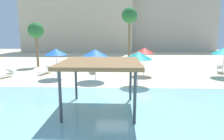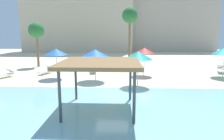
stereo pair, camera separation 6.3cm
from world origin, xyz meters
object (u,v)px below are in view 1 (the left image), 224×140
lounge_chair_6 (46,70)px  palm_tree_1 (129,17)px  beach_umbrella_blue_1 (95,53)px  lounge_chair_2 (220,70)px  shade_pavilion (100,64)px  lounge_chair_1 (5,74)px  beach_umbrella_red_7 (144,51)px  palm_tree_0 (36,31)px  beach_umbrella_blue_6 (56,52)px  lounge_chair_5 (93,69)px  beach_umbrella_teal_5 (138,55)px

lounge_chair_6 → palm_tree_1: (8.66, 5.16, 5.68)m
beach_umbrella_blue_1 → lounge_chair_2: (12.66, 4.11, -2.07)m
shade_pavilion → lounge_chair_1: 12.49m
shade_pavilion → beach_umbrella_red_7: (3.39, 9.24, -0.03)m
beach_umbrella_blue_1 → palm_tree_0: (-8.00, 7.35, 1.93)m
lounge_chair_6 → palm_tree_1: bearing=137.0°
beach_umbrella_blue_6 → palm_tree_1: bearing=46.2°
palm_tree_0 → palm_tree_1: palm_tree_1 is taller
beach_umbrella_blue_6 → palm_tree_1: size_ratio=0.38×
lounge_chair_5 → shade_pavilion: bearing=0.1°
shade_pavilion → beach_umbrella_blue_1: (-1.08, 6.76, -0.06)m
shade_pavilion → palm_tree_0: palm_tree_0 is taller
lounge_chair_1 → palm_tree_1: bearing=146.9°
lounge_chair_1 → beach_umbrella_blue_6: bearing=115.3°
lounge_chair_1 → lounge_chair_2: size_ratio=0.99×
lounge_chair_2 → lounge_chair_5: size_ratio=1.01×
palm_tree_0 → shade_pavilion: bearing=-57.2°
lounge_chair_2 → beach_umbrella_blue_1: bearing=-50.6°
beach_umbrella_blue_6 → palm_tree_0: size_ratio=0.50×
beach_umbrella_blue_1 → palm_tree_0: 11.04m
lounge_chair_2 → palm_tree_1: bearing=-91.6°
beach_umbrella_blue_6 → lounge_chair_6: size_ratio=1.36×
lounge_chair_6 → beach_umbrella_blue_6: bearing=56.6°
lounge_chair_5 → lounge_chair_6: same height
beach_umbrella_teal_5 → lounge_chair_6: (-8.87, 4.60, -2.07)m
beach_umbrella_teal_5 → lounge_chair_5: 7.10m
lounge_chair_1 → lounge_chair_2: (21.21, 3.19, 0.00)m
shade_pavilion → lounge_chair_5: 10.80m
shade_pavilion → palm_tree_0: size_ratio=0.74×
beach_umbrella_teal_5 → beach_umbrella_red_7: beach_umbrella_red_7 is taller
palm_tree_1 → palm_tree_0: bearing=-176.2°
beach_umbrella_blue_6 → lounge_chair_5: size_ratio=1.37×
lounge_chair_1 → lounge_chair_5: (7.86, 2.77, 0.00)m
beach_umbrella_red_7 → beach_umbrella_blue_1: bearing=-150.9°
palm_tree_0 → beach_umbrella_blue_1: bearing=-42.6°
beach_umbrella_blue_1 → lounge_chair_6: bearing=151.3°
lounge_chair_6 → palm_tree_0: (-2.62, 4.40, 4.01)m
palm_tree_1 → lounge_chair_6: bearing=-149.2°
beach_umbrella_blue_6 → palm_tree_0: bearing=124.1°
lounge_chair_5 → beach_umbrella_blue_1: bearing=1.2°
lounge_chair_5 → lounge_chair_6: 4.75m
shade_pavilion → lounge_chair_1: (-9.63, 7.67, -2.13)m
shade_pavilion → palm_tree_1: (2.20, 14.86, 3.55)m
lounge_chair_2 → lounge_chair_6: (-18.04, -1.16, 0.00)m
beach_umbrella_red_7 → lounge_chair_6: beach_umbrella_red_7 is taller
beach_umbrella_red_7 → palm_tree_1: palm_tree_1 is taller
beach_umbrella_teal_5 → palm_tree_1: bearing=91.3°
beach_umbrella_teal_5 → lounge_chair_2: size_ratio=1.36×
beach_umbrella_red_7 → lounge_chair_6: (-9.85, 0.46, -2.10)m
beach_umbrella_teal_5 → lounge_chair_1: (-12.04, 2.58, -2.07)m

